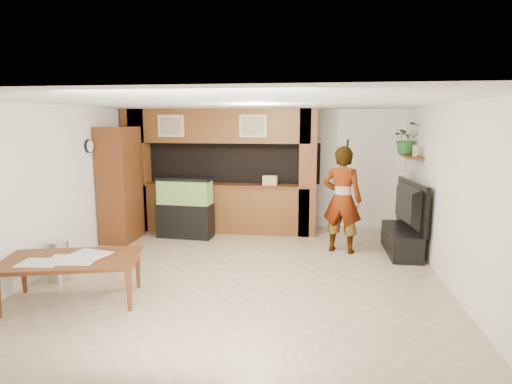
# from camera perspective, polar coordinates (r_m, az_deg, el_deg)

# --- Properties ---
(floor) EXTENTS (6.50, 6.50, 0.00)m
(floor) POSITION_cam_1_polar(r_m,az_deg,el_deg) (6.78, -1.86, -10.82)
(floor) COLOR tan
(floor) RESTS_ON ground
(ceiling) EXTENTS (6.50, 6.50, 0.00)m
(ceiling) POSITION_cam_1_polar(r_m,az_deg,el_deg) (6.37, -1.98, 11.72)
(ceiling) COLOR white
(ceiling) RESTS_ON wall_back
(wall_back) EXTENTS (6.00, 0.00, 6.00)m
(wall_back) POSITION_cam_1_polar(r_m,az_deg,el_deg) (9.64, 1.34, 3.19)
(wall_back) COLOR silver
(wall_back) RESTS_ON floor
(wall_left) EXTENTS (0.00, 6.50, 6.50)m
(wall_left) POSITION_cam_1_polar(r_m,az_deg,el_deg) (7.55, -24.98, 0.58)
(wall_left) COLOR silver
(wall_left) RESTS_ON floor
(wall_right) EXTENTS (0.00, 6.50, 6.50)m
(wall_right) POSITION_cam_1_polar(r_m,az_deg,el_deg) (6.64, 24.53, -0.48)
(wall_right) COLOR silver
(wall_right) RESTS_ON floor
(partition) EXTENTS (4.20, 0.99, 2.60)m
(partition) POSITION_cam_1_polar(r_m,az_deg,el_deg) (9.19, -4.99, 2.93)
(partition) COLOR brown
(partition) RESTS_ON floor
(wall_clock) EXTENTS (0.05, 0.25, 0.25)m
(wall_clock) POSITION_cam_1_polar(r_m,az_deg,el_deg) (8.33, -21.36, 5.72)
(wall_clock) COLOR black
(wall_clock) RESTS_ON wall_left
(wall_shelf) EXTENTS (0.25, 0.90, 0.04)m
(wall_shelf) POSITION_cam_1_polar(r_m,az_deg,el_deg) (8.43, 19.98, 4.47)
(wall_shelf) COLOR brown
(wall_shelf) RESTS_ON wall_right
(pantry_cabinet) EXTENTS (0.56, 0.92, 2.24)m
(pantry_cabinet) POSITION_cam_1_polar(r_m,az_deg,el_deg) (8.81, -17.68, 0.98)
(pantry_cabinet) COLOR brown
(pantry_cabinet) RESTS_ON floor
(trash_can) EXTENTS (0.33, 0.33, 0.60)m
(trash_can) POSITION_cam_1_polar(r_m,az_deg,el_deg) (7.06, -24.92, -8.32)
(trash_can) COLOR #B2B2B7
(trash_can) RESTS_ON floor
(aquarium) EXTENTS (1.11, 0.42, 1.23)m
(aquarium) POSITION_cam_1_polar(r_m,az_deg,el_deg) (8.79, -9.42, -2.16)
(aquarium) COLOR black
(aquarium) RESTS_ON floor
(tv_stand) EXTENTS (0.50, 1.36, 0.45)m
(tv_stand) POSITION_cam_1_polar(r_m,az_deg,el_deg) (8.14, 18.78, -6.18)
(tv_stand) COLOR black
(tv_stand) RESTS_ON floor
(television) EXTENTS (0.35, 1.50, 0.86)m
(television) POSITION_cam_1_polar(r_m,az_deg,el_deg) (7.99, 19.02, -1.64)
(television) COLOR black
(television) RESTS_ON tv_stand
(photo_frame) EXTENTS (0.04, 0.15, 0.20)m
(photo_frame) POSITION_cam_1_polar(r_m,az_deg,el_deg) (8.17, 20.41, 5.15)
(photo_frame) COLOR tan
(photo_frame) RESTS_ON wall_shelf
(potted_plant) EXTENTS (0.66, 0.61, 0.61)m
(potted_plant) POSITION_cam_1_polar(r_m,az_deg,el_deg) (8.72, 19.46, 6.78)
(potted_plant) COLOR #245A27
(potted_plant) RESTS_ON wall_shelf
(person) EXTENTS (0.80, 0.65, 1.92)m
(person) POSITION_cam_1_polar(r_m,az_deg,el_deg) (7.79, 11.41, -1.01)
(person) COLOR #997353
(person) RESTS_ON floor
(microphone) EXTENTS (0.04, 0.11, 0.17)m
(microphone) POSITION_cam_1_polar(r_m,az_deg,el_deg) (7.52, 12.12, 6.32)
(microphone) COLOR black
(microphone) RESTS_ON person
(dining_table) EXTENTS (1.89, 1.36, 0.60)m
(dining_table) POSITION_cam_1_polar(r_m,az_deg,el_deg) (6.14, -23.23, -10.81)
(dining_table) COLOR brown
(dining_table) RESTS_ON floor
(newspaper_a) EXTENTS (0.53, 0.41, 0.01)m
(newspaper_a) POSITION_cam_1_polar(r_m,az_deg,el_deg) (6.03, -26.83, -8.41)
(newspaper_a) COLOR silver
(newspaper_a) RESTS_ON dining_table
(newspaper_b) EXTENTS (0.67, 0.53, 0.01)m
(newspaper_b) POSITION_cam_1_polar(r_m,az_deg,el_deg) (5.99, -23.38, -8.29)
(newspaper_b) COLOR silver
(newspaper_b) RESTS_ON dining_table
(newspaper_c) EXTENTS (0.56, 0.46, 0.01)m
(newspaper_c) POSITION_cam_1_polar(r_m,az_deg,el_deg) (6.14, -21.25, -7.72)
(newspaper_c) COLOR silver
(newspaper_c) RESTS_ON dining_table
(counter_box) EXTENTS (0.31, 0.22, 0.19)m
(counter_box) POSITION_cam_1_polar(r_m,az_deg,el_deg) (8.85, 1.91, 1.57)
(counter_box) COLOR tan
(counter_box) RESTS_ON partition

